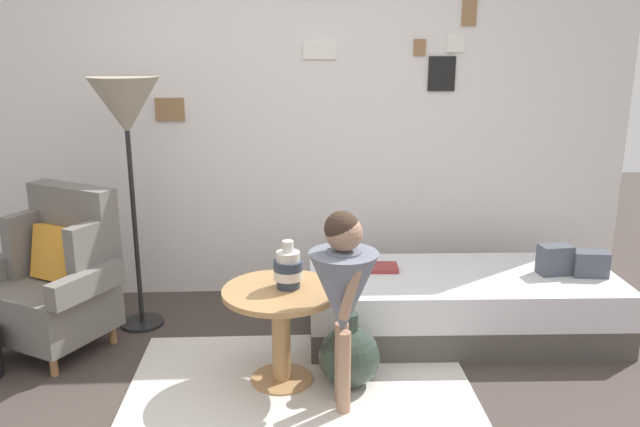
# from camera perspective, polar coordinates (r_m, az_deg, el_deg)

# --- Properties ---
(gallery_wall) EXTENTS (4.80, 0.12, 2.60)m
(gallery_wall) POSITION_cam_1_polar(r_m,az_deg,el_deg) (4.57, -2.48, 8.81)
(gallery_wall) COLOR silver
(gallery_wall) RESTS_ON ground
(rug) EXTENTS (1.84, 1.38, 0.01)m
(rug) POSITION_cam_1_polar(r_m,az_deg,el_deg) (3.52, -1.73, -15.71)
(rug) COLOR silver
(rug) RESTS_ON ground
(armchair) EXTENTS (0.90, 0.83, 0.97)m
(armchair) POSITION_cam_1_polar(r_m,az_deg,el_deg) (4.16, -22.16, -5.28)
(armchair) COLOR #9E7042
(armchair) RESTS_ON ground
(daybed) EXTENTS (1.92, 0.84, 0.40)m
(daybed) POSITION_cam_1_polar(r_m,az_deg,el_deg) (4.19, 12.39, -7.83)
(daybed) COLOR #4C4742
(daybed) RESTS_ON ground
(pillow_head) EXTENTS (0.22, 0.14, 0.16)m
(pillow_head) POSITION_cam_1_polar(r_m,az_deg,el_deg) (4.30, 22.79, -4.11)
(pillow_head) COLOR #474C56
(pillow_head) RESTS_ON daybed
(pillow_mid) EXTENTS (0.21, 0.14, 0.19)m
(pillow_mid) POSITION_cam_1_polar(r_m,az_deg,el_deg) (4.25, 20.08, -3.86)
(pillow_mid) COLOR #474C56
(pillow_mid) RESTS_ON daybed
(side_table) EXTENTS (0.62, 0.62, 0.54)m
(side_table) POSITION_cam_1_polar(r_m,az_deg,el_deg) (3.48, -3.50, -8.95)
(side_table) COLOR tan
(side_table) RESTS_ON ground
(vase_striped) EXTENTS (0.15, 0.15, 0.26)m
(vase_striped) POSITION_cam_1_polar(r_m,az_deg,el_deg) (3.40, -2.84, -4.89)
(vase_striped) COLOR #2D384C
(vase_striped) RESTS_ON side_table
(floor_lamp) EXTENTS (0.43, 0.43, 1.60)m
(floor_lamp) POSITION_cam_1_polar(r_m,az_deg,el_deg) (4.08, -16.82, 8.47)
(floor_lamp) COLOR black
(floor_lamp) RESTS_ON ground
(person_child) EXTENTS (0.34, 0.34, 1.04)m
(person_child) POSITION_cam_1_polar(r_m,az_deg,el_deg) (3.13, 2.08, -6.54)
(person_child) COLOR #A37A60
(person_child) RESTS_ON ground
(book_on_daybed) EXTENTS (0.23, 0.17, 0.03)m
(book_on_daybed) POSITION_cam_1_polar(r_m,az_deg,el_deg) (4.10, 5.35, -4.79)
(book_on_daybed) COLOR #933336
(book_on_daybed) RESTS_ON daybed
(demijohn_near) EXTENTS (0.33, 0.33, 0.42)m
(demijohn_near) POSITION_cam_1_polar(r_m,az_deg,el_deg) (3.54, 2.60, -12.48)
(demijohn_near) COLOR #2D3D33
(demijohn_near) RESTS_ON ground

